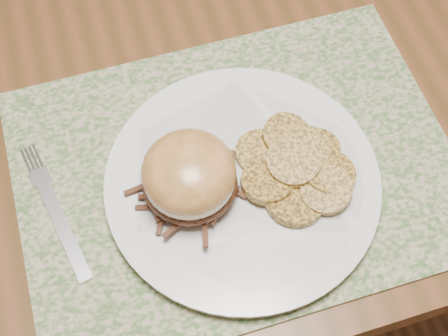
{
  "coord_description": "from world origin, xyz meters",
  "views": [
    {
      "loc": [
        -0.15,
        -0.54,
        1.32
      ],
      "look_at": [
        -0.07,
        -0.27,
        0.79
      ],
      "focal_mm": 50.0,
      "sensor_mm": 36.0,
      "label": 1
    }
  ],
  "objects_px": {
    "dinner_plate": "(242,183)",
    "pork_sandwich": "(189,177)",
    "fork": "(55,210)",
    "dining_table": "(213,28)"
  },
  "relations": [
    {
      "from": "dining_table",
      "to": "pork_sandwich",
      "type": "bearing_deg",
      "value": -110.46
    },
    {
      "from": "pork_sandwich",
      "to": "dining_table",
      "type": "bearing_deg",
      "value": 88.61
    },
    {
      "from": "fork",
      "to": "dinner_plate",
      "type": "bearing_deg",
      "value": -20.08
    },
    {
      "from": "dining_table",
      "to": "fork",
      "type": "bearing_deg",
      "value": -133.63
    },
    {
      "from": "dinner_plate",
      "to": "pork_sandwich",
      "type": "xyz_separation_m",
      "value": [
        -0.05,
        0.0,
        0.04
      ]
    },
    {
      "from": "fork",
      "to": "pork_sandwich",
      "type": "bearing_deg",
      "value": -23.08
    },
    {
      "from": "dinner_plate",
      "to": "pork_sandwich",
      "type": "relative_size",
      "value": 2.25
    },
    {
      "from": "dining_table",
      "to": "pork_sandwich",
      "type": "distance_m",
      "value": 0.32
    },
    {
      "from": "dining_table",
      "to": "pork_sandwich",
      "type": "xyz_separation_m",
      "value": [
        -0.1,
        -0.28,
        0.13
      ]
    },
    {
      "from": "dining_table",
      "to": "fork",
      "type": "height_order",
      "value": "fork"
    }
  ]
}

